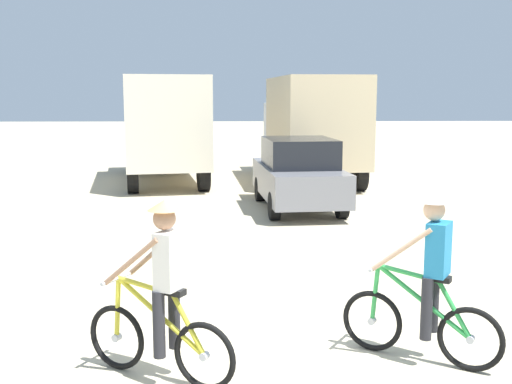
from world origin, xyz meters
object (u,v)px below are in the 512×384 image
(sedan_parked, at_px, (298,174))
(cyclist_orange_shirt, at_px, (163,298))
(cyclist_cowboy_hat, at_px, (427,285))
(box_truck_cream_rv, at_px, (163,124))
(box_truck_tan_camper, at_px, (311,124))

(sedan_parked, distance_m, cyclist_orange_shirt, 9.59)
(cyclist_orange_shirt, distance_m, cyclist_cowboy_hat, 2.73)
(box_truck_cream_rv, xyz_separation_m, cyclist_cowboy_hat, (4.31, -14.09, -1.03))
(box_truck_tan_camper, height_order, cyclist_orange_shirt, box_truck_tan_camper)
(box_truck_tan_camper, bearing_deg, cyclist_cowboy_hat, -91.87)
(box_truck_cream_rv, distance_m, sedan_parked, 6.49)
(box_truck_tan_camper, distance_m, sedan_parked, 5.31)
(cyclist_cowboy_hat, bearing_deg, box_truck_tan_camper, 88.13)
(box_truck_cream_rv, bearing_deg, cyclist_cowboy_hat, -72.99)
(cyclist_orange_shirt, height_order, cyclist_cowboy_hat, same)
(cyclist_cowboy_hat, bearing_deg, sedan_parked, 92.86)
(box_truck_tan_camper, relative_size, sedan_parked, 1.59)
(box_truck_cream_rv, relative_size, cyclist_orange_shirt, 3.87)
(sedan_parked, height_order, cyclist_cowboy_hat, cyclist_cowboy_hat)
(box_truck_tan_camper, bearing_deg, box_truck_cream_rv, -179.81)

